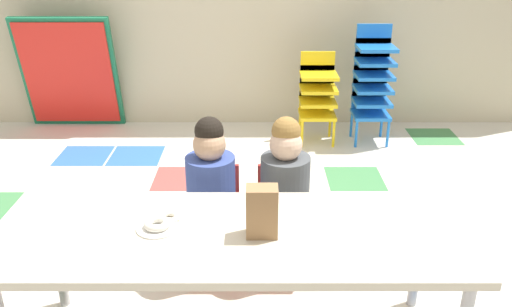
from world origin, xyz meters
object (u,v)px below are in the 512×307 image
(folded_activity_table, at_px, (69,74))
(donut_powdered_on_plate, at_px, (157,224))
(paper_plate_near_edge, at_px, (157,228))
(craft_table, at_px, (234,241))
(kid_chair_yellow_stack, at_px, (317,92))
(seated_child_near_camera, at_px, (211,183))
(donut_powdered_loose, at_px, (169,217))
(seated_child_middle_seat, at_px, (285,183))
(kid_chair_blue_stack, at_px, (372,79))
(paper_bag_brown, at_px, (262,211))

(folded_activity_table, xyz_separation_m, donut_powdered_on_plate, (1.34, -2.92, 0.11))
(paper_plate_near_edge, relative_size, donut_powdered_on_plate, 1.58)
(craft_table, relative_size, kid_chair_yellow_stack, 2.45)
(donut_powdered_on_plate, bearing_deg, paper_plate_near_edge, 0.00)
(seated_child_near_camera, height_order, donut_powdered_loose, seated_child_near_camera)
(seated_child_middle_seat, distance_m, donut_powdered_on_plate, 0.81)
(seated_child_middle_seat, bearing_deg, paper_plate_near_edge, -135.46)
(craft_table, height_order, seated_child_near_camera, seated_child_near_camera)
(seated_child_near_camera, relative_size, kid_chair_yellow_stack, 1.15)
(donut_powdered_on_plate, height_order, donut_powdered_loose, donut_powdered_on_plate)
(paper_plate_near_edge, bearing_deg, seated_child_near_camera, 72.18)
(seated_child_near_camera, distance_m, kid_chair_yellow_stack, 2.17)
(donut_powdered_on_plate, bearing_deg, kid_chair_yellow_stack, 69.49)
(paper_plate_near_edge, bearing_deg, folded_activity_table, 114.66)
(seated_child_middle_seat, distance_m, kid_chair_yellow_stack, 2.06)
(kid_chair_yellow_stack, relative_size, kid_chair_blue_stack, 0.77)
(folded_activity_table, bearing_deg, donut_powdered_on_plate, -65.34)
(craft_table, xyz_separation_m, kid_chair_yellow_stack, (0.64, 2.61, -0.11))
(paper_bag_brown, bearing_deg, seated_child_middle_seat, 78.08)
(kid_chair_blue_stack, bearing_deg, paper_plate_near_edge, -119.22)
(folded_activity_table, xyz_separation_m, donut_powdered_loose, (1.38, -2.85, 0.10))
(kid_chair_yellow_stack, xyz_separation_m, paper_bag_brown, (-0.52, -2.63, 0.27))
(folded_activity_table, relative_size, paper_plate_near_edge, 6.04)
(kid_chair_blue_stack, distance_m, paper_plate_near_edge, 2.96)
(paper_plate_near_edge, bearing_deg, kid_chair_blue_stack, 60.78)
(folded_activity_table, bearing_deg, paper_bag_brown, -58.98)
(seated_child_middle_seat, height_order, folded_activity_table, folded_activity_table)
(craft_table, relative_size, seated_child_near_camera, 2.13)
(donut_powdered_loose, bearing_deg, folded_activity_table, 115.85)
(paper_bag_brown, bearing_deg, seated_child_near_camera, 113.26)
(seated_child_near_camera, distance_m, donut_powdered_loose, 0.52)
(seated_child_middle_seat, relative_size, paper_bag_brown, 4.17)
(craft_table, xyz_separation_m, kid_chair_blue_stack, (1.12, 2.61, 0.01))
(paper_bag_brown, distance_m, paper_plate_near_edge, 0.46)
(kid_chair_yellow_stack, bearing_deg, seated_child_middle_seat, -101.04)
(seated_child_middle_seat, height_order, paper_bag_brown, seated_child_middle_seat)
(folded_activity_table, bearing_deg, seated_child_middle_seat, -50.94)
(seated_child_near_camera, xyz_separation_m, donut_powdered_loose, (-0.14, -0.49, 0.08))
(craft_table, xyz_separation_m, paper_bag_brown, (0.12, -0.03, 0.16))
(seated_child_near_camera, bearing_deg, seated_child_middle_seat, 0.00)
(paper_bag_brown, distance_m, donut_powdered_on_plate, 0.45)
(kid_chair_blue_stack, distance_m, donut_powdered_loose, 2.88)
(craft_table, height_order, seated_child_middle_seat, seated_child_middle_seat)
(seated_child_middle_seat, bearing_deg, kid_chair_yellow_stack, 78.96)
(paper_bag_brown, bearing_deg, donut_powdered_on_plate, 173.90)
(folded_activity_table, bearing_deg, paper_plate_near_edge, -65.34)
(seated_child_near_camera, xyz_separation_m, seated_child_middle_seat, (0.39, 0.00, 0.00))
(paper_plate_near_edge, bearing_deg, donut_powdered_loose, 62.60)
(craft_table, height_order, kid_chair_blue_stack, kid_chair_blue_stack)
(seated_child_middle_seat, relative_size, donut_powdered_on_plate, 8.05)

